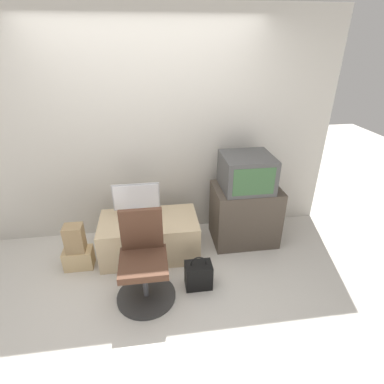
{
  "coord_description": "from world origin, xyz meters",
  "views": [
    {
      "loc": [
        0.01,
        -2.09,
        2.26
      ],
      "look_at": [
        0.43,
        0.9,
        0.71
      ],
      "focal_mm": 28.0,
      "sensor_mm": 36.0,
      "label": 1
    }
  ],
  "objects_px": {
    "office_chair": "(144,265)",
    "main_monitor": "(137,200)",
    "crt_tv": "(247,172)",
    "cardboard_box_lower": "(79,258)",
    "mouse": "(157,223)",
    "handbag": "(198,275)",
    "keyboard": "(136,226)"
  },
  "relations": [
    {
      "from": "main_monitor",
      "to": "office_chair",
      "type": "height_order",
      "value": "office_chair"
    },
    {
      "from": "main_monitor",
      "to": "office_chair",
      "type": "distance_m",
      "value": 0.8
    },
    {
      "from": "keyboard",
      "to": "mouse",
      "type": "relative_size",
      "value": 4.53
    },
    {
      "from": "cardboard_box_lower",
      "to": "handbag",
      "type": "relative_size",
      "value": 0.83
    },
    {
      "from": "cardboard_box_lower",
      "to": "crt_tv",
      "type": "bearing_deg",
      "value": 7.37
    },
    {
      "from": "cardboard_box_lower",
      "to": "handbag",
      "type": "height_order",
      "value": "handbag"
    },
    {
      "from": "office_chair",
      "to": "handbag",
      "type": "height_order",
      "value": "office_chair"
    },
    {
      "from": "keyboard",
      "to": "mouse",
      "type": "distance_m",
      "value": 0.23
    },
    {
      "from": "handbag",
      "to": "crt_tv",
      "type": "bearing_deg",
      "value": 47.59
    },
    {
      "from": "mouse",
      "to": "crt_tv",
      "type": "distance_m",
      "value": 1.16
    },
    {
      "from": "main_monitor",
      "to": "keyboard",
      "type": "xyz_separation_m",
      "value": [
        -0.02,
        -0.24,
        -0.19
      ]
    },
    {
      "from": "main_monitor",
      "to": "mouse",
      "type": "xyz_separation_m",
      "value": [
        0.21,
        -0.22,
        -0.18
      ]
    },
    {
      "from": "main_monitor",
      "to": "mouse",
      "type": "height_order",
      "value": "main_monitor"
    },
    {
      "from": "main_monitor",
      "to": "keyboard",
      "type": "relative_size",
      "value": 1.79
    },
    {
      "from": "crt_tv",
      "to": "office_chair",
      "type": "xyz_separation_m",
      "value": [
        -1.19,
        -0.76,
        -0.56
      ]
    },
    {
      "from": "cardboard_box_lower",
      "to": "handbag",
      "type": "xyz_separation_m",
      "value": [
        1.26,
        -0.48,
        0.03
      ]
    },
    {
      "from": "keyboard",
      "to": "main_monitor",
      "type": "bearing_deg",
      "value": 85.31
    },
    {
      "from": "crt_tv",
      "to": "office_chair",
      "type": "distance_m",
      "value": 1.52
    },
    {
      "from": "office_chair",
      "to": "main_monitor",
      "type": "bearing_deg",
      "value": 94.56
    },
    {
      "from": "crt_tv",
      "to": "cardboard_box_lower",
      "type": "bearing_deg",
      "value": -172.63
    },
    {
      "from": "keyboard",
      "to": "crt_tv",
      "type": "bearing_deg",
      "value": 11.08
    },
    {
      "from": "main_monitor",
      "to": "handbag",
      "type": "xyz_separation_m",
      "value": [
        0.59,
        -0.71,
        -0.52
      ]
    },
    {
      "from": "crt_tv",
      "to": "handbag",
      "type": "distance_m",
      "value": 1.25
    },
    {
      "from": "cardboard_box_lower",
      "to": "mouse",
      "type": "bearing_deg",
      "value": 1.28
    },
    {
      "from": "cardboard_box_lower",
      "to": "main_monitor",
      "type": "bearing_deg",
      "value": 19.51
    },
    {
      "from": "keyboard",
      "to": "handbag",
      "type": "relative_size",
      "value": 0.78
    },
    {
      "from": "keyboard",
      "to": "crt_tv",
      "type": "height_order",
      "value": "crt_tv"
    },
    {
      "from": "handbag",
      "to": "keyboard",
      "type": "bearing_deg",
      "value": 141.86
    },
    {
      "from": "keyboard",
      "to": "mouse",
      "type": "bearing_deg",
      "value": 5.13
    },
    {
      "from": "mouse",
      "to": "handbag",
      "type": "height_order",
      "value": "mouse"
    },
    {
      "from": "mouse",
      "to": "office_chair",
      "type": "distance_m",
      "value": 0.56
    },
    {
      "from": "mouse",
      "to": "crt_tv",
      "type": "bearing_deg",
      "value": 12.34
    }
  ]
}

